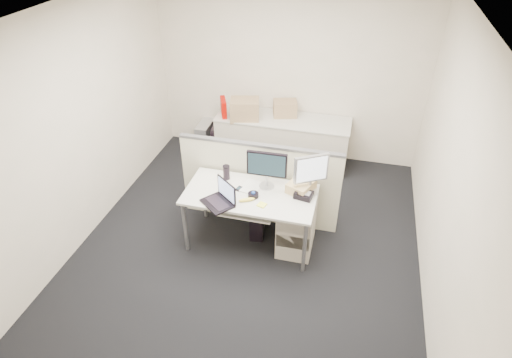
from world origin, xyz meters
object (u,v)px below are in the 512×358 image
(desk_phone, at_px, (304,195))
(monitor_main, at_px, (267,170))
(desk, at_px, (250,198))
(laptop, at_px, (217,195))

(desk_phone, bearing_deg, monitor_main, 177.34)
(desk, xyz_separation_m, desk_phone, (0.60, 0.08, 0.10))
(laptop, relative_size, desk_phone, 1.75)
(desk, distance_m, desk_phone, 0.61)
(desk, relative_size, monitor_main, 3.26)
(monitor_main, xyz_separation_m, laptop, (-0.45, -0.46, -0.10))
(desk, bearing_deg, monitor_main, 50.19)
(desk, bearing_deg, laptop, -136.97)
(laptop, xyz_separation_m, desk_phone, (0.90, 0.36, -0.10))
(laptop, bearing_deg, desk, 82.07)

